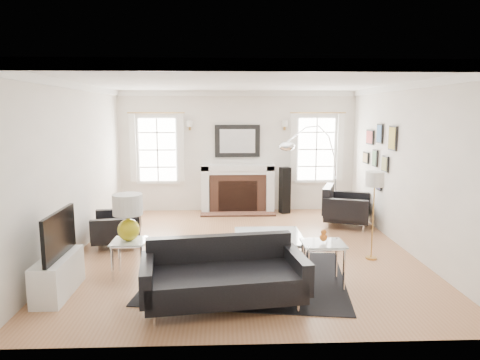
{
  "coord_description": "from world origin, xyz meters",
  "views": [
    {
      "loc": [
        -0.32,
        -6.99,
        2.32
      ],
      "look_at": [
        -0.04,
        0.3,
        1.15
      ],
      "focal_mm": 32.0,
      "sensor_mm": 36.0,
      "label": 1
    }
  ],
  "objects_px": {
    "armchair_left": "(120,227)",
    "gourd_lamp": "(128,214)",
    "fireplace": "(238,189)",
    "armchair_right": "(344,208)",
    "arc_floor_lamp": "(313,170)",
    "sofa": "(223,276)",
    "coffee_table": "(269,237)"
  },
  "relations": [
    {
      "from": "armchair_left",
      "to": "arc_floor_lamp",
      "type": "distance_m",
      "value": 3.89
    },
    {
      "from": "fireplace",
      "to": "coffee_table",
      "type": "relative_size",
      "value": 1.67
    },
    {
      "from": "coffee_table",
      "to": "gourd_lamp",
      "type": "bearing_deg",
      "value": -168.33
    },
    {
      "from": "sofa",
      "to": "coffee_table",
      "type": "bearing_deg",
      "value": 62.8
    },
    {
      "from": "gourd_lamp",
      "to": "armchair_right",
      "type": "bearing_deg",
      "value": 34.44
    },
    {
      "from": "fireplace",
      "to": "gourd_lamp",
      "type": "xyz_separation_m",
      "value": [
        -1.66,
        -3.9,
        0.36
      ]
    },
    {
      "from": "fireplace",
      "to": "armchair_right",
      "type": "relative_size",
      "value": 1.38
    },
    {
      "from": "sofa",
      "to": "gourd_lamp",
      "type": "distance_m",
      "value": 1.72
    },
    {
      "from": "armchair_left",
      "to": "coffee_table",
      "type": "relative_size",
      "value": 0.97
    },
    {
      "from": "arc_floor_lamp",
      "to": "coffee_table",
      "type": "bearing_deg",
      "value": -116.96
    },
    {
      "from": "sofa",
      "to": "armchair_right",
      "type": "distance_m",
      "value": 4.32
    },
    {
      "from": "armchair_left",
      "to": "arc_floor_lamp",
      "type": "bearing_deg",
      "value": 18.05
    },
    {
      "from": "armchair_left",
      "to": "fireplace",
      "type": "bearing_deg",
      "value": 49.01
    },
    {
      "from": "armchair_right",
      "to": "arc_floor_lamp",
      "type": "height_order",
      "value": "arc_floor_lamp"
    },
    {
      "from": "fireplace",
      "to": "arc_floor_lamp",
      "type": "distance_m",
      "value": 2.05
    },
    {
      "from": "armchair_left",
      "to": "gourd_lamp",
      "type": "xyz_separation_m",
      "value": [
        0.48,
        -1.44,
        0.57
      ]
    },
    {
      "from": "armchair_right",
      "to": "coffee_table",
      "type": "relative_size",
      "value": 1.21
    },
    {
      "from": "arc_floor_lamp",
      "to": "armchair_left",
      "type": "bearing_deg",
      "value": -161.95
    },
    {
      "from": "sofa",
      "to": "gourd_lamp",
      "type": "relative_size",
      "value": 3.08
    },
    {
      "from": "sofa",
      "to": "armchair_right",
      "type": "height_order",
      "value": "armchair_right"
    },
    {
      "from": "fireplace",
      "to": "gourd_lamp",
      "type": "height_order",
      "value": "gourd_lamp"
    },
    {
      "from": "gourd_lamp",
      "to": "arc_floor_lamp",
      "type": "bearing_deg",
      "value": 39.79
    },
    {
      "from": "fireplace",
      "to": "arc_floor_lamp",
      "type": "height_order",
      "value": "arc_floor_lamp"
    },
    {
      "from": "sofa",
      "to": "armchair_left",
      "type": "xyz_separation_m",
      "value": [
        -1.81,
        2.37,
        -0.01
      ]
    },
    {
      "from": "fireplace",
      "to": "sofa",
      "type": "relative_size",
      "value": 0.83
    },
    {
      "from": "armchair_right",
      "to": "arc_floor_lamp",
      "type": "relative_size",
      "value": 0.58
    },
    {
      "from": "gourd_lamp",
      "to": "fireplace",
      "type": "bearing_deg",
      "value": 66.9
    },
    {
      "from": "fireplace",
      "to": "armchair_left",
      "type": "xyz_separation_m",
      "value": [
        -2.14,
        -2.46,
        -0.21
      ]
    },
    {
      "from": "fireplace",
      "to": "armchair_left",
      "type": "bearing_deg",
      "value": -130.99
    },
    {
      "from": "sofa",
      "to": "arc_floor_lamp",
      "type": "xyz_separation_m",
      "value": [
        1.81,
        3.55,
        0.8
      ]
    },
    {
      "from": "arc_floor_lamp",
      "to": "fireplace",
      "type": "bearing_deg",
      "value": 139.03
    },
    {
      "from": "coffee_table",
      "to": "arc_floor_lamp",
      "type": "height_order",
      "value": "arc_floor_lamp"
    }
  ]
}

